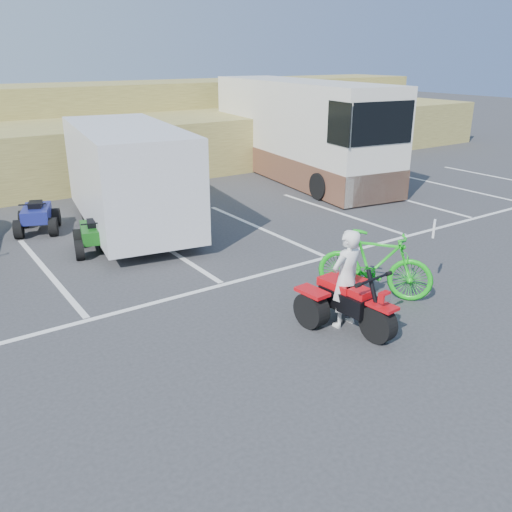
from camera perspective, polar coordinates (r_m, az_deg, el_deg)
ground at (r=8.94m, az=4.66°, el=-8.11°), size 100.00×100.00×0.00m
parking_stripes at (r=12.45m, az=-3.98°, el=0.41°), size 28.00×5.16×0.01m
grass_embankment at (r=22.29m, az=-21.59°, el=11.77°), size 40.00×8.50×3.10m
red_trike_atv at (r=9.20m, az=9.85°, el=-7.48°), size 1.34×1.72×1.06m
rider at (r=8.94m, az=9.46°, el=-2.39°), size 0.64×0.45×1.68m
green_dirt_bike at (r=10.21m, az=12.41°, el=-0.86°), size 1.72×2.06×1.27m
cargo_trailer at (r=14.10m, az=-13.30°, el=8.30°), size 3.14×5.92×2.63m
rv_motorhome at (r=20.15m, az=4.49°, el=12.42°), size 3.65×9.57×3.35m
quad_atv_blue at (r=14.95m, az=-21.85°, el=2.40°), size 1.40×1.61×0.88m
quad_atv_green at (r=13.01m, az=-16.39°, el=0.48°), size 1.24×1.48×0.83m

